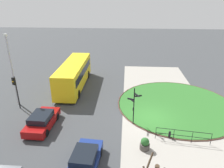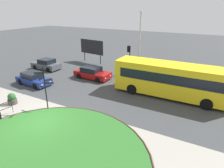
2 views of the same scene
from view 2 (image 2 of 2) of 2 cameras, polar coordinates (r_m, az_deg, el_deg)
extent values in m
plane|color=#3D3F42|center=(15.47, -19.81, -10.63)|extent=(120.00, 120.00, 0.00)
cube|color=#9E998E|center=(14.65, -24.58, -13.29)|extent=(32.00, 8.74, 0.02)
cylinder|color=#2D6B28|center=(12.08, -20.88, -20.72)|extent=(12.31, 12.31, 0.10)
torus|color=brown|center=(12.08, -20.88, -20.70)|extent=(12.62, 12.62, 0.11)
cylinder|color=black|center=(16.50, -18.89, -1.49)|extent=(0.09, 0.09, 3.55)
sphere|color=black|center=(15.92, -19.67, 4.56)|extent=(0.10, 0.10, 0.10)
cube|color=black|center=(16.16, -20.76, 3.01)|extent=(0.59, 0.37, 0.15)
cube|color=black|center=(15.84, -19.96, 1.57)|extent=(0.24, 0.62, 0.15)
cube|color=black|center=(16.35, -18.15, 1.19)|extent=(0.23, 0.54, 0.15)
cube|color=black|center=(16.20, -17.86, 0.27)|extent=(0.59, 0.36, 0.15)
cube|color=black|center=(16.75, -19.62, -0.84)|extent=(0.63, 0.14, 0.15)
cylinder|color=black|center=(16.99, -29.90, -8.25)|extent=(0.19, 0.19, 0.57)
cylinder|color=black|center=(17.50, -27.18, -5.92)|extent=(0.04, 0.04, 1.08)
cube|color=yellow|center=(18.78, 16.77, 1.32)|extent=(10.34, 2.59, 2.86)
cube|color=black|center=(19.85, 17.70, 3.52)|extent=(9.09, 0.07, 0.88)
cube|color=black|center=(17.46, 16.00, 1.29)|extent=(9.09, 0.07, 0.88)
cylinder|color=black|center=(20.02, 26.36, -2.54)|extent=(1.00, 0.31, 1.00)
cylinder|color=black|center=(17.87, 25.90, -5.27)|extent=(1.00, 0.31, 1.00)
cylinder|color=black|center=(21.06, 8.36, 0.71)|extent=(1.00, 0.31, 1.00)
cylinder|color=black|center=(19.02, 5.90, -1.49)|extent=(1.00, 0.31, 1.00)
cube|color=maroon|center=(23.26, -5.69, 2.90)|extent=(4.36, 2.02, 0.67)
cube|color=black|center=(23.17, -6.09, 4.37)|extent=(2.19, 1.72, 0.52)
cube|color=#EAEACC|center=(22.55, -0.39, 2.50)|extent=(0.03, 0.20, 0.12)
cube|color=#EAEACC|center=(21.65, -1.92, 1.66)|extent=(0.03, 0.20, 0.12)
cylinder|color=black|center=(23.28, -1.77, 2.51)|extent=(0.65, 0.24, 0.64)
cylinder|color=black|center=(21.93, -4.16, 1.24)|extent=(0.65, 0.24, 0.64)
cylinder|color=black|center=(24.73, -7.02, 3.51)|extent=(0.65, 0.24, 0.64)
cylinder|color=black|center=(23.47, -9.55, 2.37)|extent=(0.65, 0.24, 0.64)
cube|color=navy|center=(22.94, -21.88, 1.08)|extent=(4.15, 2.03, 0.63)
cube|color=black|center=(22.89, -22.32, 2.54)|extent=(2.11, 1.69, 0.55)
cube|color=#EAEACC|center=(21.69, -17.58, 0.59)|extent=(0.03, 0.20, 0.12)
cube|color=#EAEACC|center=(21.09, -19.74, -0.28)|extent=(0.03, 0.20, 0.12)
cylinder|color=black|center=(22.49, -18.30, 0.70)|extent=(0.65, 0.26, 0.64)
cylinder|color=black|center=(21.60, -21.52, -0.59)|extent=(0.65, 0.26, 0.64)
cylinder|color=black|center=(24.41, -22.09, 1.80)|extent=(0.65, 0.26, 0.64)
cylinder|color=black|center=(23.59, -25.18, 0.66)|extent=(0.65, 0.26, 0.64)
cube|color=#474C51|center=(28.13, -18.67, 5.18)|extent=(3.96, 1.87, 0.70)
cube|color=black|center=(27.86, -18.59, 6.39)|extent=(1.85, 1.64, 0.56)
cube|color=#EAEACC|center=(29.23, -22.16, 5.38)|extent=(0.02, 0.20, 0.12)
cube|color=#EAEACC|center=(29.92, -20.55, 5.95)|extent=(0.02, 0.20, 0.12)
cylinder|color=black|center=(28.54, -21.54, 4.60)|extent=(0.64, 0.22, 0.64)
cylinder|color=black|center=(29.61, -19.09, 5.50)|extent=(0.64, 0.22, 0.64)
cylinder|color=black|center=(26.76, -18.09, 3.99)|extent=(0.64, 0.22, 0.64)
cylinder|color=black|center=(27.90, -15.62, 4.96)|extent=(0.64, 0.22, 0.64)
cylinder|color=black|center=(24.51, 5.20, 6.96)|extent=(0.11, 0.11, 3.54)
cube|color=black|center=(24.31, 4.88, 10.18)|extent=(0.29, 0.29, 0.78)
sphere|color=black|center=(24.34, 4.59, 10.79)|extent=(0.16, 0.16, 0.16)
sphere|color=#F2A519|center=(24.38, 4.57, 10.23)|extent=(0.16, 0.16, 0.16)
sphere|color=black|center=(24.43, 4.56, 9.67)|extent=(0.16, 0.16, 0.16)
cylinder|color=#B7B7BC|center=(24.36, 8.04, 11.28)|extent=(0.16, 0.16, 7.30)
cylinder|color=silver|center=(23.99, 8.53, 20.17)|extent=(0.32, 0.32, 0.22)
cylinder|color=black|center=(31.18, -8.04, 8.88)|extent=(0.12, 0.12, 2.37)
cylinder|color=black|center=(29.11, -3.42, 8.16)|extent=(0.12, 0.12, 2.37)
cube|color=green|center=(29.88, -5.89, 10.75)|extent=(4.24, 0.65, 2.01)
cube|color=black|center=(29.83, -5.98, 10.73)|extent=(4.32, 0.58, 2.11)
cylinder|color=#47423D|center=(19.17, -27.06, -4.55)|extent=(0.76, 0.76, 0.49)
sphere|color=#286028|center=(18.99, -27.29, -3.32)|extent=(0.65, 0.65, 0.65)
camera|label=1|loc=(30.33, -43.97, 21.78)|focal=33.99mm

